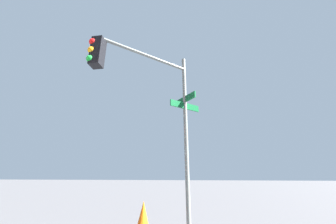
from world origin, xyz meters
TOP-DOWN VIEW (x-y plane):
  - traffic_signal_near at (-6.38, -6.24)m, footprint 2.69×2.40m
  - traffic_cone at (-6.00, -7.62)m, footprint 0.36×0.36m

SIDE VIEW (x-z plane):
  - traffic_cone at x=-6.00m, z-range 0.00..0.70m
  - traffic_signal_near at x=-6.38m, z-range 1.06..6.27m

